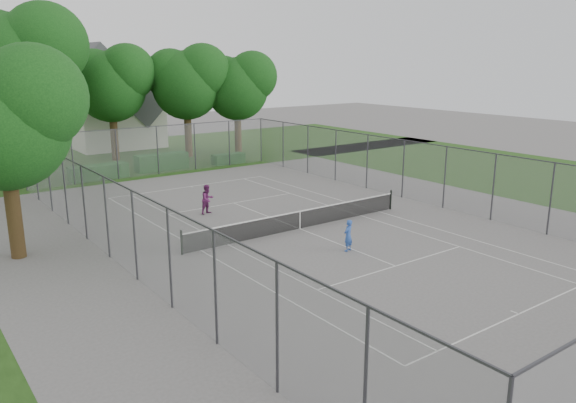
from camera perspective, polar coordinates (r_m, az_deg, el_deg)
ground at (r=27.82m, az=1.22°, el=-2.81°), size 120.00×120.00×0.00m
grass_far at (r=50.46m, az=-17.09°, el=4.31°), size 60.00×20.00×0.00m
grass_right at (r=44.40m, az=24.41°, el=2.38°), size 16.00×40.00×0.00m
court_markings at (r=27.82m, az=1.22°, el=-2.79°), size 11.03×23.83×0.01m
tennis_net at (r=27.67m, az=1.23°, el=-1.79°), size 12.87×0.10×1.10m
perimeter_fence at (r=27.34m, az=1.24°, el=0.82°), size 18.08×34.08×3.52m
tree_far_left at (r=44.62m, az=-25.35°, el=13.13°), size 8.42×7.69×12.10m
tree_far_midleft at (r=48.38m, az=-17.50°, el=11.62°), size 6.57×6.00×9.44m
tree_far_midright at (r=48.73m, az=-10.21°, el=12.10°), size 6.60×6.03×9.49m
tree_far_right at (r=49.62m, az=-5.09°, el=11.83°), size 6.19×5.65×8.90m
tree_side_front at (r=25.30m, az=-26.90°, el=7.97°), size 6.14×5.60×8.82m
hedge_left at (r=41.57m, az=-18.69°, el=2.87°), size 3.99×1.20×1.00m
hedge_mid at (r=43.67m, az=-12.71°, el=3.96°), size 3.97×1.13×1.25m
hedge_right at (r=45.52m, az=-6.08°, el=4.35°), size 2.65×0.97×0.79m
house at (r=55.82m, az=-17.16°, el=9.22°), size 7.74×6.00×9.63m
girl_player at (r=24.62m, az=6.13°, el=-3.45°), size 0.59×0.48×1.41m
woman_player at (r=30.65m, az=-8.17°, el=0.23°), size 0.92×0.80×1.62m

